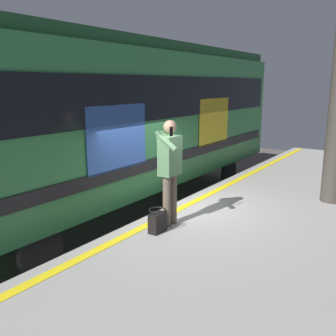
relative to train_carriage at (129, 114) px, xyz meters
name	(u,v)px	position (x,y,z in m)	size (l,w,h in m)	color
ground_plane	(166,249)	(1.22, 1.97, -2.58)	(25.73, 25.73, 0.00)	#4C4742
platform	(286,259)	(1.22, 4.40, -2.12)	(17.16, 4.86, 0.91)	gray
safety_line	(179,209)	(1.22, 2.27, -1.67)	(16.81, 0.16, 0.01)	yellow
track_rail_near	(120,232)	(1.22, 0.71, -2.50)	(22.30, 0.08, 0.16)	slate
track_rail_far	(76,219)	(1.22, -0.72, -2.50)	(22.30, 0.08, 0.16)	slate
train_carriage	(129,114)	(0.00, 0.00, 0.00)	(10.89, 2.73, 4.08)	#2D723F
passenger	(170,164)	(1.97, 2.56, -0.60)	(0.57, 0.55, 1.81)	brown
handbag	(158,222)	(2.37, 2.59, -1.49)	(0.31, 0.29, 0.39)	black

